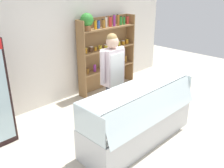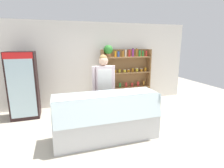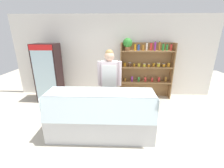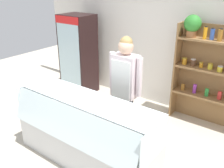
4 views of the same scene
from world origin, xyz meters
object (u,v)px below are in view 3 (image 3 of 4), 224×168
Objects in this scene: drinks_fridge at (49,73)px; shelving_unit at (143,65)px; deli_display_case at (101,122)px; shop_clerk at (109,79)px.

drinks_fridge is 3.07m from shelving_unit.
shop_clerk is at bearing 78.80° from deli_display_case.
drinks_fridge is at bearing 135.68° from deli_display_case.
shelving_unit is 0.90× the size of deli_display_case.
drinks_fridge reaches higher than shop_clerk.
deli_display_case is at bearing -44.32° from drinks_fridge.
drinks_fridge is 2.25m from shop_clerk.
deli_display_case is at bearing -119.51° from shelving_unit.
deli_display_case is (-1.20, -2.13, -0.83)m from shelving_unit.
deli_display_case is (1.84, -1.80, -0.60)m from drinks_fridge.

